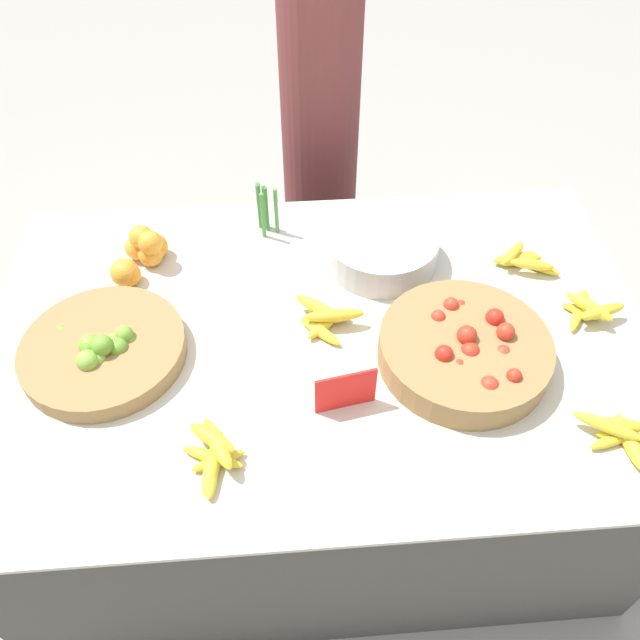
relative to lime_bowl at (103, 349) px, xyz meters
name	(u,v)px	position (x,y,z in m)	size (l,w,h in m)	color
ground_plane	(320,467)	(0.55, 0.04, -0.73)	(12.00, 12.00, 0.00)	#A39E93
market_table	(320,409)	(0.55, 0.04, -0.38)	(1.76, 1.15, 0.70)	#4C4742
lime_bowl	(103,349)	(0.00, 0.00, 0.00)	(0.41, 0.41, 0.10)	olive
tomato_basket	(465,350)	(0.90, -0.08, 0.01)	(0.43, 0.43, 0.11)	olive
orange_pile	(141,254)	(0.06, 0.34, 0.02)	(0.15, 0.19, 0.12)	orange
metal_bowl	(381,249)	(0.75, 0.31, 0.02)	(0.33, 0.33, 0.10)	#B7B7BF
price_sign	(346,391)	(0.59, -0.20, 0.03)	(0.15, 0.03, 0.12)	red
veg_bundle	(265,209)	(0.42, 0.48, 0.05)	(0.06, 0.07, 0.16)	#428438
banana_bunch_middle_right	(214,454)	(0.29, -0.32, 0.00)	(0.15, 0.19, 0.06)	yellow
banana_bunch_back_center	(622,434)	(1.20, -0.34, -0.01)	(0.18, 0.16, 0.06)	yellow
banana_bunch_front_right	(324,318)	(0.56, 0.07, 0.00)	(0.19, 0.18, 0.06)	yellow
banana_bunch_front_center	(523,260)	(1.15, 0.25, -0.01)	(0.19, 0.14, 0.06)	yellow
banana_bunch_front_left	(589,309)	(1.27, 0.04, 0.00)	(0.17, 0.15, 0.06)	yellow
vendor_person	(320,120)	(0.62, 0.99, 0.05)	(0.28, 0.28, 1.65)	brown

